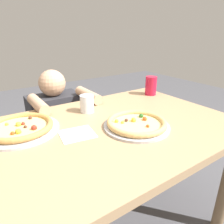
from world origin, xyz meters
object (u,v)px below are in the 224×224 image
(pizza_near, at_px, (137,124))
(diner_seated, at_px, (58,134))
(pizza_far, at_px, (20,128))
(water_cup_clear, at_px, (87,103))
(drink_cup_colored, at_px, (151,86))

(pizza_near, relative_size, diner_seated, 0.36)
(pizza_near, height_order, pizza_far, same)
(pizza_near, relative_size, water_cup_clear, 3.21)
(pizza_near, distance_m, pizza_far, 0.58)
(pizza_far, height_order, diner_seated, diner_seated)
(pizza_near, distance_m, diner_seated, 0.85)
(pizza_far, height_order, drink_cup_colored, drink_cup_colored)
(pizza_far, height_order, water_cup_clear, water_cup_clear)
(pizza_far, xyz_separation_m, diner_seated, (0.34, 0.47, -0.34))
(drink_cup_colored, bearing_deg, pizza_far, -174.50)
(pizza_far, distance_m, water_cup_clear, 0.40)
(water_cup_clear, xyz_separation_m, diner_seated, (-0.06, 0.42, -0.38))
(diner_seated, bearing_deg, drink_cup_colored, -30.76)
(pizza_far, bearing_deg, pizza_near, -29.77)
(pizza_near, xyz_separation_m, diner_seated, (-0.17, 0.76, -0.34))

